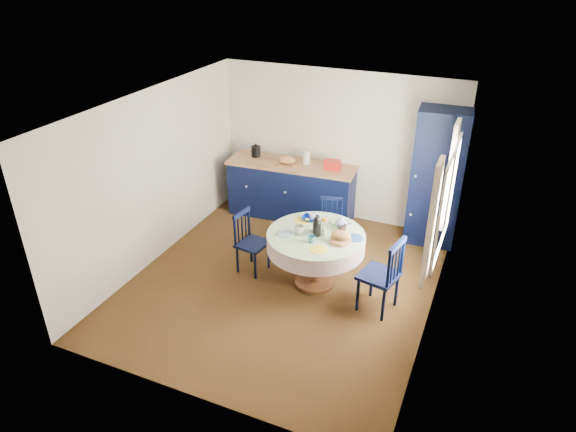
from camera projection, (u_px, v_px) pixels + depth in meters
name	position (u px, v px, depth m)	size (l,w,h in m)	color
floor	(283.00, 282.00, 7.19)	(4.50, 4.50, 0.00)	black
ceiling	(282.00, 107.00, 6.02)	(4.50, 4.50, 0.00)	white
wall_back	(338.00, 146.00, 8.43)	(4.00, 0.02, 2.50)	white
wall_left	(154.00, 177.00, 7.31)	(0.02, 4.50, 2.50)	white
wall_right	(441.00, 233.00, 5.91)	(0.02, 4.50, 2.50)	white
window	(444.00, 200.00, 6.04)	(0.10, 1.74, 1.45)	white
kitchen_counter	(292.00, 189.00, 8.74)	(2.21, 0.81, 1.21)	black
pantry_cabinet	(436.00, 178.00, 7.74)	(0.79, 0.59, 2.13)	black
dining_table	(317.00, 242.00, 6.84)	(1.31, 1.31, 1.07)	brown
chair_left	(250.00, 242.00, 7.27)	(0.44, 0.46, 0.91)	black
chair_far	(331.00, 225.00, 7.78)	(0.46, 0.45, 0.84)	black
chair_right	(382.00, 275.00, 6.41)	(0.54, 0.55, 1.05)	black
mug_a	(299.00, 230.00, 6.78)	(0.14, 0.14, 0.11)	silver
mug_b	(312.00, 239.00, 6.58)	(0.10, 0.10, 0.09)	#295B69
mug_c	(342.00, 228.00, 6.83)	(0.12, 0.12, 0.10)	black
mug_d	(312.00, 216.00, 7.15)	(0.10, 0.10, 0.09)	silver
cobalt_bowl	(310.00, 218.00, 7.11)	(0.23, 0.23, 0.06)	navy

